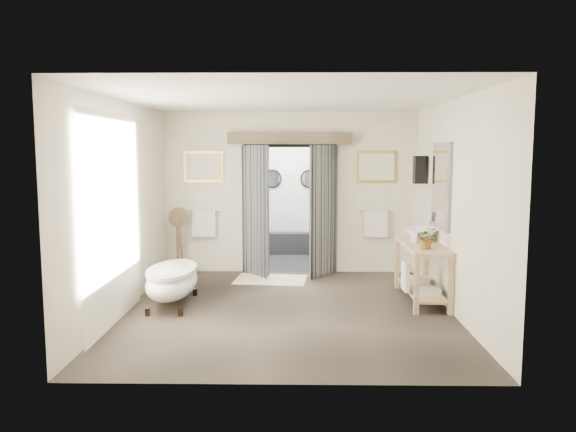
% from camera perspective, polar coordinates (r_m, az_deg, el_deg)
% --- Properties ---
extents(ground_plane, '(5.00, 5.00, 0.00)m').
position_cam_1_polar(ground_plane, '(7.92, -0.07, -9.53)').
color(ground_plane, '#4A3F36').
extents(room_shell, '(4.52, 5.02, 2.91)m').
position_cam_1_polar(room_shell, '(7.50, -0.36, 3.98)').
color(room_shell, beige).
rests_on(room_shell, ground_plane).
extents(shower_room, '(2.22, 2.01, 2.51)m').
position_cam_1_polar(shower_room, '(11.67, 0.28, 0.26)').
color(shower_room, black).
rests_on(shower_room, ground_plane).
extents(back_wall_dressing, '(3.82, 0.73, 2.52)m').
position_cam_1_polar(back_wall_dressing, '(9.94, 0.16, 2.95)').
color(back_wall_dressing, black).
rests_on(back_wall_dressing, ground_plane).
extents(clawfoot_tub, '(0.68, 1.51, 0.74)m').
position_cam_1_polar(clawfoot_tub, '(8.24, -11.68, -6.43)').
color(clawfoot_tub, black).
rests_on(clawfoot_tub, ground_plane).
extents(vanity, '(0.57, 1.60, 0.85)m').
position_cam_1_polar(vanity, '(8.51, 13.31, -5.07)').
color(vanity, tan).
rests_on(vanity, ground_plane).
extents(pedestal_mirror, '(0.36, 0.23, 1.22)m').
position_cam_1_polar(pedestal_mirror, '(10.11, -11.00, -3.05)').
color(pedestal_mirror, brown).
rests_on(pedestal_mirror, ground_plane).
extents(rug, '(1.28, 0.93, 0.01)m').
position_cam_1_polar(rug, '(9.69, -1.76, -6.46)').
color(rug, beige).
rests_on(rug, ground_plane).
extents(slippers, '(0.32, 0.24, 0.05)m').
position_cam_1_polar(slippers, '(9.71, -1.16, -6.25)').
color(slippers, beige).
rests_on(slippers, rug).
extents(basin, '(0.61, 0.61, 0.19)m').
position_cam_1_polar(basin, '(8.77, 13.30, -1.82)').
color(basin, white).
rests_on(basin, vanity).
extents(plant, '(0.31, 0.27, 0.31)m').
position_cam_1_polar(plant, '(8.03, 13.92, -2.16)').
color(plant, gray).
rests_on(plant, vanity).
extents(soap_bottle_a, '(0.12, 0.12, 0.21)m').
position_cam_1_polar(soap_bottle_a, '(8.54, 12.67, -1.93)').
color(soap_bottle_a, gray).
rests_on(soap_bottle_a, vanity).
extents(soap_bottle_b, '(0.18, 0.18, 0.19)m').
position_cam_1_polar(soap_bottle_b, '(9.14, 12.57, -1.44)').
color(soap_bottle_b, gray).
rests_on(soap_bottle_b, vanity).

